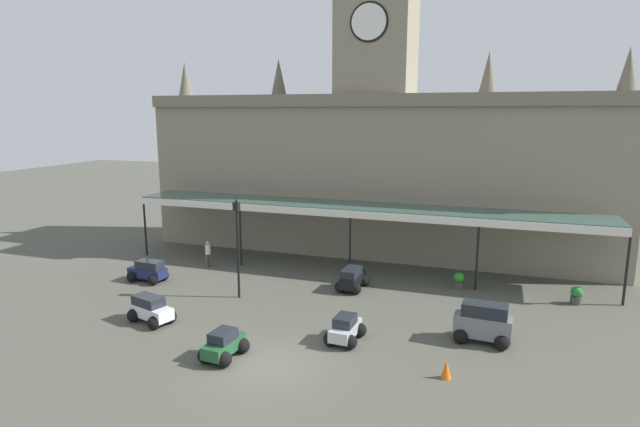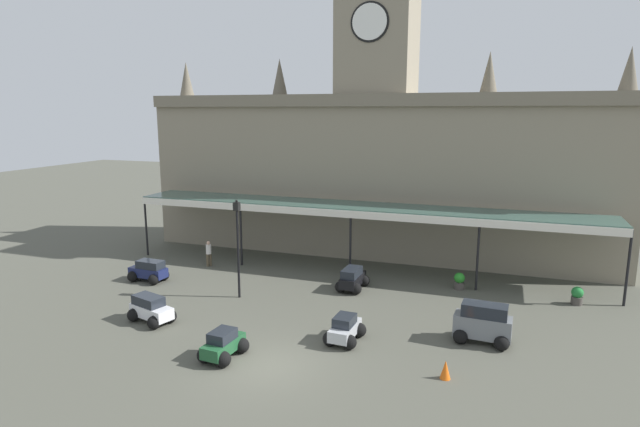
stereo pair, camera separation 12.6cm
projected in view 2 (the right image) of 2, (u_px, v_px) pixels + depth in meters
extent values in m
plane|color=#4E4F44|center=(266.00, 365.00, 20.66)|extent=(140.00, 140.00, 0.00)
cube|color=gray|center=(375.00, 175.00, 36.48)|extent=(32.01, 5.16, 11.01)
cube|color=#756C5B|center=(367.00, 100.00, 32.97)|extent=(32.01, 0.30, 0.80)
cube|color=gray|center=(378.00, 41.00, 34.74)|extent=(4.80, 4.80, 7.01)
cylinder|color=white|center=(370.00, 22.00, 32.30)|extent=(2.20, 0.12, 2.20)
cylinder|color=black|center=(370.00, 22.00, 32.34)|extent=(2.46, 0.06, 2.46)
cone|color=#675F50|center=(186.00, 79.00, 40.03)|extent=(1.10, 1.10, 2.60)
cone|color=#675F50|center=(280.00, 77.00, 37.50)|extent=(1.10, 1.10, 2.60)
cone|color=#675F50|center=(489.00, 72.00, 32.83)|extent=(1.10, 1.10, 2.60)
cone|color=#675F50|center=(630.00, 69.00, 30.30)|extent=(1.10, 1.10, 2.60)
cube|color=#38564C|center=(357.00, 206.00, 32.32)|extent=(29.48, 3.20, 0.16)
cube|color=silver|center=(350.00, 214.00, 30.88)|extent=(29.48, 0.12, 0.44)
cylinder|color=black|center=(146.00, 227.00, 36.16)|extent=(0.14, 0.14, 4.02)
cylinder|color=black|center=(241.00, 235.00, 33.77)|extent=(0.14, 0.14, 4.02)
cylinder|color=black|center=(350.00, 245.00, 31.38)|extent=(0.14, 0.14, 4.02)
cylinder|color=black|center=(478.00, 256.00, 29.00)|extent=(0.14, 0.14, 4.02)
cylinder|color=black|center=(628.00, 269.00, 26.61)|extent=(0.14, 0.14, 4.02)
cube|color=slate|center=(482.00, 326.00, 22.58)|extent=(2.46, 1.11, 0.95)
cube|color=#1E232B|center=(485.00, 310.00, 22.42)|extent=(1.96, 1.02, 0.55)
sphere|color=black|center=(460.00, 337.00, 22.56)|extent=(0.64, 0.64, 0.64)
sphere|color=black|center=(463.00, 328.00, 23.42)|extent=(0.64, 0.64, 0.64)
sphere|color=black|center=(502.00, 343.00, 21.91)|extent=(0.64, 0.64, 0.64)
sphere|color=black|center=(503.00, 334.00, 22.77)|extent=(0.64, 0.64, 0.64)
cube|color=black|center=(353.00, 280.00, 29.44)|extent=(1.01, 2.29, 0.55)
cube|color=#1E232B|center=(352.00, 272.00, 29.16)|extent=(0.90, 1.59, 0.45)
sphere|color=black|center=(349.00, 279.00, 30.35)|extent=(0.64, 0.64, 0.64)
sphere|color=black|center=(364.00, 281.00, 30.02)|extent=(0.64, 0.64, 0.64)
sphere|color=black|center=(340.00, 287.00, 28.94)|extent=(0.64, 0.64, 0.64)
sphere|color=black|center=(356.00, 289.00, 28.61)|extent=(0.64, 0.64, 0.64)
cube|color=#B2B5BA|center=(345.00, 330.00, 22.75)|extent=(0.99, 2.09, 0.50)
cube|color=#1E232B|center=(345.00, 320.00, 22.62)|extent=(0.86, 1.14, 0.42)
sphere|color=black|center=(341.00, 327.00, 23.57)|extent=(0.64, 0.64, 0.64)
sphere|color=black|center=(359.00, 330.00, 23.24)|extent=(0.64, 0.64, 0.64)
sphere|color=black|center=(330.00, 339.00, 22.34)|extent=(0.64, 0.64, 0.64)
sphere|color=black|center=(349.00, 342.00, 22.01)|extent=(0.64, 0.64, 0.64)
cube|color=#19214C|center=(148.00, 272.00, 30.85)|extent=(2.30, 1.03, 0.55)
cube|color=#1E232B|center=(150.00, 264.00, 30.68)|extent=(1.59, 0.92, 0.45)
sphere|color=black|center=(133.00, 276.00, 30.78)|extent=(0.64, 0.64, 0.64)
sphere|color=black|center=(143.00, 272.00, 31.60)|extent=(0.64, 0.64, 0.64)
sphere|color=black|center=(154.00, 280.00, 30.20)|extent=(0.64, 0.64, 0.64)
sphere|color=black|center=(164.00, 275.00, 31.01)|extent=(0.64, 0.64, 0.64)
cube|color=silver|center=(152.00, 311.00, 24.83)|extent=(2.41, 1.50, 0.55)
cube|color=#1E232B|center=(148.00, 300.00, 24.84)|extent=(1.72, 1.24, 0.45)
sphere|color=black|center=(170.00, 316.00, 24.78)|extent=(0.64, 0.64, 0.64)
sphere|color=black|center=(154.00, 322.00, 24.07)|extent=(0.64, 0.64, 0.64)
sphere|color=black|center=(150.00, 309.00, 25.67)|extent=(0.64, 0.64, 0.64)
sphere|color=black|center=(134.00, 315.00, 24.96)|extent=(0.64, 0.64, 0.64)
cube|color=#1E512D|center=(223.00, 346.00, 21.24)|extent=(1.05, 2.12, 0.50)
cube|color=#1E232B|center=(222.00, 336.00, 21.10)|extent=(0.89, 1.16, 0.42)
sphere|color=black|center=(224.00, 342.00, 22.06)|extent=(0.64, 0.64, 0.64)
sphere|color=black|center=(242.00, 345.00, 21.70)|extent=(0.64, 0.64, 0.64)
sphere|color=black|center=(205.00, 355.00, 20.85)|extent=(0.64, 0.64, 0.64)
sphere|color=black|center=(223.00, 359.00, 20.49)|extent=(0.64, 0.64, 0.64)
cylinder|color=brown|center=(210.00, 260.00, 33.94)|extent=(0.17, 0.17, 0.82)
cylinder|color=brown|center=(208.00, 260.00, 33.79)|extent=(0.17, 0.17, 0.82)
cylinder|color=silver|center=(209.00, 249.00, 33.72)|extent=(0.34, 0.34, 0.62)
sphere|color=tan|center=(208.00, 243.00, 33.64)|extent=(0.23, 0.23, 0.23)
cylinder|color=black|center=(238.00, 254.00, 27.79)|extent=(0.13, 0.13, 4.80)
cube|color=black|center=(237.00, 206.00, 27.28)|extent=(0.30, 0.30, 0.44)
sphere|color=black|center=(236.00, 201.00, 27.23)|extent=(0.14, 0.14, 0.14)
cone|color=orange|center=(445.00, 370.00, 19.58)|extent=(0.40, 0.40, 0.73)
cylinder|color=#47423D|center=(577.00, 301.00, 27.16)|extent=(0.56, 0.56, 0.42)
sphere|color=#237834|center=(577.00, 292.00, 27.07)|extent=(0.60, 0.60, 0.60)
cylinder|color=#47423D|center=(459.00, 285.00, 29.50)|extent=(0.56, 0.56, 0.42)
sphere|color=#288A26|center=(459.00, 278.00, 29.41)|extent=(0.60, 0.60, 0.60)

